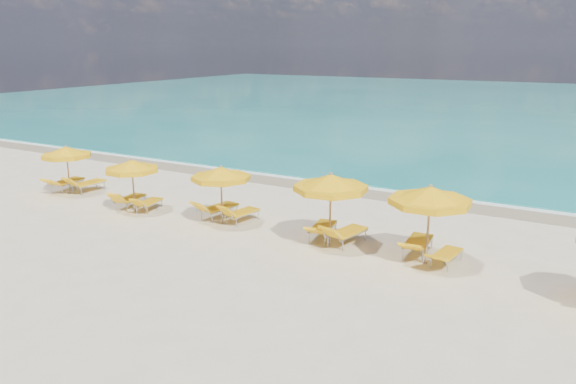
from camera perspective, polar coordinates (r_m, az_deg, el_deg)
The scene contains 21 objects.
ground_plane at distance 19.41m, azimuth -2.19°, elevation -4.41°, with size 120.00×120.00×0.00m, color beige.
ocean at distance 64.61m, azimuth 21.04°, elevation 8.17°, with size 120.00×80.00×0.30m, color #167D76.
wet_sand_band at distance 25.73m, azimuth 6.50°, elevation 0.34°, with size 120.00×2.60×0.01m, color tan.
foam_line at distance 26.44m, azimuth 7.19°, elevation 0.72°, with size 120.00×1.20×0.03m, color white.
whitecap_near at distance 36.70m, azimuth 3.82°, elevation 4.76°, with size 14.00×0.36×0.05m, color white.
whitecap_far at distance 40.11m, azimuth 26.85°, elevation 4.05°, with size 18.00×0.30×0.05m, color white.
umbrella_0 at distance 26.18m, azimuth -21.60°, elevation 3.76°, with size 2.77×2.77×2.15m.
umbrella_1 at distance 22.52m, azimuth -15.58°, elevation 2.53°, with size 2.68×2.68×2.12m.
umbrella_2 at distance 20.28m, azimuth -6.83°, elevation 1.83°, with size 2.27×2.27×2.19m.
umbrella_3 at distance 17.92m, azimuth 4.36°, elevation 0.89°, with size 2.96×2.96×2.45m.
umbrella_4 at distance 16.82m, azimuth 14.24°, elevation -0.43°, with size 3.13×3.13×2.46m.
lounger_0_left at distance 27.09m, azimuth -21.54°, elevation 0.65°, with size 0.87×2.10×0.81m.
lounger_0_right at distance 26.53m, azimuth -19.66°, elevation 0.53°, with size 0.75×1.93×0.87m.
lounger_1_left at distance 23.43m, azimuth -15.78°, elevation -1.00°, with size 0.89×1.86×0.86m.
lounger_1_right at distance 22.83m, azimuth -13.96°, elevation -1.36°, with size 0.82×1.70×0.74m.
lounger_2_left at distance 21.40m, azimuth -7.09°, elevation -1.99°, with size 0.97×2.04×0.87m.
lounger_2_right at distance 20.82m, azimuth -4.76°, elevation -2.47°, with size 0.87×1.80×0.84m.
lounger_3_left at distance 19.06m, azimuth 3.51°, elevation -4.06°, with size 0.96×2.04×0.76m.
lounger_3_right at distance 18.60m, azimuth 5.94°, elevation -4.57°, with size 1.03×2.05×0.89m.
lounger_4_left at distance 18.03m, azimuth 13.00°, elevation -5.51°, with size 0.82×2.13×0.79m.
lounger_4_right at distance 17.45m, azimuth 15.74°, elevation -6.53°, with size 0.78×1.80×0.64m.
Camera 1 is at (9.69, -15.56, 6.39)m, focal length 35.00 mm.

